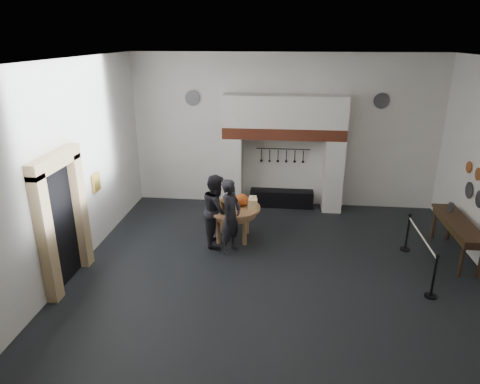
# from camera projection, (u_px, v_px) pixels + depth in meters

# --- Properties ---
(floor) EXTENTS (9.00, 8.00, 0.02)m
(floor) POSITION_uv_depth(u_px,v_px,m) (279.00, 267.00, 9.66)
(floor) COLOR black
(floor) RESTS_ON ground
(ceiling) EXTENTS (9.00, 8.00, 0.02)m
(ceiling) POSITION_uv_depth(u_px,v_px,m) (286.00, 59.00, 8.10)
(ceiling) COLOR silver
(ceiling) RESTS_ON wall_back
(wall_back) EXTENTS (9.00, 0.02, 4.50)m
(wall_back) POSITION_uv_depth(u_px,v_px,m) (284.00, 132.00, 12.61)
(wall_back) COLOR silver
(wall_back) RESTS_ON floor
(wall_front) EXTENTS (9.00, 0.02, 4.50)m
(wall_front) POSITION_uv_depth(u_px,v_px,m) (278.00, 272.00, 5.15)
(wall_front) COLOR silver
(wall_front) RESTS_ON floor
(wall_left) EXTENTS (0.02, 8.00, 4.50)m
(wall_left) POSITION_uv_depth(u_px,v_px,m) (75.00, 166.00, 9.32)
(wall_left) COLOR silver
(wall_left) RESTS_ON floor
(chimney_pier_left) EXTENTS (0.55, 0.70, 2.15)m
(chimney_pier_left) POSITION_uv_depth(u_px,v_px,m) (233.00, 172.00, 12.84)
(chimney_pier_left) COLOR silver
(chimney_pier_left) RESTS_ON floor
(chimney_pier_right) EXTENTS (0.55, 0.70, 2.15)m
(chimney_pier_right) POSITION_uv_depth(u_px,v_px,m) (333.00, 175.00, 12.54)
(chimney_pier_right) COLOR silver
(chimney_pier_right) RESTS_ON floor
(hearth_brick_band) EXTENTS (3.50, 0.72, 0.32)m
(hearth_brick_band) POSITION_uv_depth(u_px,v_px,m) (284.00, 132.00, 12.26)
(hearth_brick_band) COLOR #9E442B
(hearth_brick_band) RESTS_ON chimney_pier_left
(chimney_hood) EXTENTS (3.50, 0.70, 0.90)m
(chimney_hood) POSITION_uv_depth(u_px,v_px,m) (285.00, 111.00, 12.05)
(chimney_hood) COLOR silver
(chimney_hood) RESTS_ON hearth_brick_band
(iron_range) EXTENTS (1.90, 0.45, 0.50)m
(iron_range) POSITION_uv_depth(u_px,v_px,m) (282.00, 198.00, 13.04)
(iron_range) COLOR black
(iron_range) RESTS_ON floor
(utensil_rail) EXTENTS (1.60, 0.02, 0.02)m
(utensil_rail) POSITION_uv_depth(u_px,v_px,m) (283.00, 149.00, 12.71)
(utensil_rail) COLOR black
(utensil_rail) RESTS_ON wall_back
(door_recess) EXTENTS (0.04, 1.10, 2.50)m
(door_recess) POSITION_uv_depth(u_px,v_px,m) (60.00, 227.00, 8.73)
(door_recess) COLOR black
(door_recess) RESTS_ON floor
(door_jamb_near) EXTENTS (0.22, 0.30, 2.60)m
(door_jamb_near) POSITION_uv_depth(u_px,v_px,m) (46.00, 240.00, 8.05)
(door_jamb_near) COLOR tan
(door_jamb_near) RESTS_ON floor
(door_jamb_far) EXTENTS (0.22, 0.30, 2.60)m
(door_jamb_far) POSITION_uv_depth(u_px,v_px,m) (80.00, 212.00, 9.36)
(door_jamb_far) COLOR tan
(door_jamb_far) RESTS_ON floor
(door_lintel) EXTENTS (0.22, 1.70, 0.30)m
(door_lintel) POSITION_uv_depth(u_px,v_px,m) (54.00, 161.00, 8.24)
(door_lintel) COLOR tan
(door_lintel) RESTS_ON door_jamb_near
(wall_plaque) EXTENTS (0.05, 0.34, 0.44)m
(wall_plaque) POSITION_uv_depth(u_px,v_px,m) (96.00, 182.00, 10.29)
(wall_plaque) COLOR gold
(wall_plaque) RESTS_ON wall_left
(work_table) EXTENTS (1.75, 1.75, 0.07)m
(work_table) POSITION_uv_depth(u_px,v_px,m) (233.00, 208.00, 10.76)
(work_table) COLOR tan
(work_table) RESTS_ON floor
(pumpkin) EXTENTS (0.36, 0.36, 0.31)m
(pumpkin) POSITION_uv_depth(u_px,v_px,m) (241.00, 200.00, 10.77)
(pumpkin) COLOR orange
(pumpkin) RESTS_ON work_table
(cheese_block_big) EXTENTS (0.22, 0.22, 0.24)m
(cheese_block_big) POSITION_uv_depth(u_px,v_px,m) (253.00, 204.00, 10.61)
(cheese_block_big) COLOR #FBDD96
(cheese_block_big) RESTS_ON work_table
(cheese_block_small) EXTENTS (0.18, 0.18, 0.20)m
(cheese_block_small) POSITION_uv_depth(u_px,v_px,m) (253.00, 200.00, 10.90)
(cheese_block_small) COLOR #EEDA8E
(cheese_block_small) RESTS_ON work_table
(wicker_basket) EXTENTS (0.40, 0.40, 0.22)m
(wicker_basket) POSITION_uv_depth(u_px,v_px,m) (226.00, 205.00, 10.59)
(wicker_basket) COLOR olive
(wicker_basket) RESTS_ON work_table
(bread_loaf) EXTENTS (0.31, 0.18, 0.13)m
(bread_loaf) POSITION_uv_depth(u_px,v_px,m) (231.00, 199.00, 11.07)
(bread_loaf) COLOR olive
(bread_loaf) RESTS_ON work_table
(visitor_near) EXTENTS (0.66, 0.78, 1.83)m
(visitor_near) POSITION_uv_depth(u_px,v_px,m) (231.00, 216.00, 10.07)
(visitor_near) COLOR black
(visitor_near) RESTS_ON floor
(visitor_far) EXTENTS (0.77, 0.94, 1.80)m
(visitor_far) POSITION_uv_depth(u_px,v_px,m) (217.00, 210.00, 10.49)
(visitor_far) COLOR black
(visitor_far) RESTS_ON floor
(side_table) EXTENTS (0.55, 2.20, 0.06)m
(side_table) POSITION_uv_depth(u_px,v_px,m) (459.00, 223.00, 9.85)
(side_table) COLOR #362613
(side_table) RESTS_ON floor
(pewter_jug) EXTENTS (0.12, 0.12, 0.22)m
(pewter_jug) POSITION_uv_depth(u_px,v_px,m) (451.00, 207.00, 10.36)
(pewter_jug) COLOR #444549
(pewter_jug) RESTS_ON side_table
(copper_pan_c) EXTENTS (0.03, 0.30, 0.30)m
(copper_pan_c) POSITION_uv_depth(u_px,v_px,m) (478.00, 174.00, 9.75)
(copper_pan_c) COLOR #C6662D
(copper_pan_c) RESTS_ON wall_right
(copper_pan_d) EXTENTS (0.03, 0.28, 0.28)m
(copper_pan_d) POSITION_uv_depth(u_px,v_px,m) (469.00, 167.00, 10.27)
(copper_pan_d) COLOR #C6662D
(copper_pan_d) RESTS_ON wall_right
(pewter_plate_mid) EXTENTS (0.03, 0.40, 0.40)m
(pewter_plate_mid) POSITION_uv_depth(u_px,v_px,m) (480.00, 199.00, 9.65)
(pewter_plate_mid) COLOR #4C4C51
(pewter_plate_mid) RESTS_ON wall_right
(pewter_plate_right) EXTENTS (0.03, 0.40, 0.40)m
(pewter_plate_right) POSITION_uv_depth(u_px,v_px,m) (469.00, 190.00, 10.21)
(pewter_plate_right) COLOR #4C4C51
(pewter_plate_right) RESTS_ON wall_right
(pewter_plate_back_left) EXTENTS (0.44, 0.03, 0.44)m
(pewter_plate_back_left) POSITION_uv_depth(u_px,v_px,m) (193.00, 98.00, 12.51)
(pewter_plate_back_left) COLOR #4C4C51
(pewter_plate_back_left) RESTS_ON wall_back
(pewter_plate_back_right) EXTENTS (0.44, 0.03, 0.44)m
(pewter_plate_back_right) POSITION_uv_depth(u_px,v_px,m) (382.00, 101.00, 11.98)
(pewter_plate_back_right) COLOR #4C4C51
(pewter_plate_back_right) RESTS_ON wall_back
(barrier_post_near) EXTENTS (0.05, 0.05, 0.90)m
(barrier_post_near) POSITION_uv_depth(u_px,v_px,m) (434.00, 277.00, 8.42)
(barrier_post_near) COLOR black
(barrier_post_near) RESTS_ON floor
(barrier_post_far) EXTENTS (0.05, 0.05, 0.90)m
(barrier_post_far) POSITION_uv_depth(u_px,v_px,m) (407.00, 233.00, 10.29)
(barrier_post_far) COLOR black
(barrier_post_far) RESTS_ON floor
(barrier_rope) EXTENTS (0.04, 2.00, 0.04)m
(barrier_rope) POSITION_uv_depth(u_px,v_px,m) (422.00, 236.00, 9.22)
(barrier_rope) COLOR white
(barrier_rope) RESTS_ON barrier_post_near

